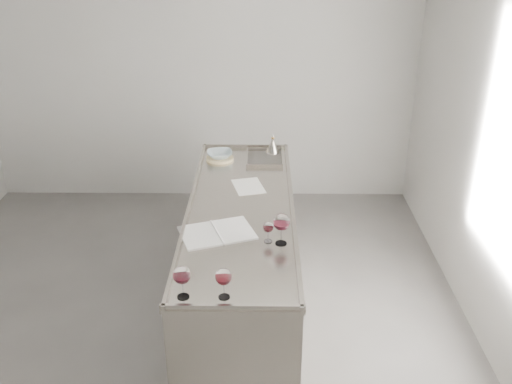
{
  "coord_description": "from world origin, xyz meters",
  "views": [
    {
      "loc": [
        0.65,
        -3.34,
        2.79
      ],
      "look_at": [
        0.61,
        0.39,
        1.02
      ],
      "focal_mm": 40.0,
      "sensor_mm": 36.0,
      "label": 1
    }
  ],
  "objects_px": {
    "wine_glass_small": "(268,228)",
    "ceramic_bowl": "(220,154)",
    "counter": "(241,263)",
    "notebook": "(217,233)",
    "wine_glass_middle": "(224,277)",
    "wine_glass_right": "(281,223)",
    "wine_glass_left": "(182,276)",
    "wine_funnel": "(273,147)"
  },
  "relations": [
    {
      "from": "notebook",
      "to": "wine_funnel",
      "type": "height_order",
      "value": "wine_funnel"
    },
    {
      "from": "counter",
      "to": "wine_glass_right",
      "type": "xyz_separation_m",
      "value": [
        0.27,
        -0.5,
        0.62
      ]
    },
    {
      "from": "wine_glass_left",
      "to": "wine_funnel",
      "type": "relative_size",
      "value": 1.07
    },
    {
      "from": "notebook",
      "to": "wine_funnel",
      "type": "bearing_deg",
      "value": 55.36
    },
    {
      "from": "counter",
      "to": "wine_glass_middle",
      "type": "bearing_deg",
      "value": -92.73
    },
    {
      "from": "counter",
      "to": "ceramic_bowl",
      "type": "xyz_separation_m",
      "value": [
        -0.21,
        0.91,
        0.51
      ]
    },
    {
      "from": "counter",
      "to": "wine_glass_left",
      "type": "bearing_deg",
      "value": -104.28
    },
    {
      "from": "notebook",
      "to": "wine_funnel",
      "type": "relative_size",
      "value": 3.03
    },
    {
      "from": "wine_glass_right",
      "to": "ceramic_bowl",
      "type": "distance_m",
      "value": 1.5
    },
    {
      "from": "ceramic_bowl",
      "to": "notebook",
      "type": "bearing_deg",
      "value": -86.89
    },
    {
      "from": "counter",
      "to": "wine_glass_small",
      "type": "relative_size",
      "value": 17.23
    },
    {
      "from": "wine_glass_left",
      "to": "wine_glass_right",
      "type": "xyz_separation_m",
      "value": [
        0.55,
        0.58,
        0.01
      ]
    },
    {
      "from": "wine_glass_small",
      "to": "ceramic_bowl",
      "type": "bearing_deg",
      "value": 106.19
    },
    {
      "from": "wine_glass_left",
      "to": "wine_funnel",
      "type": "bearing_deg",
      "value": 76.41
    },
    {
      "from": "counter",
      "to": "wine_glass_left",
      "type": "distance_m",
      "value": 1.27
    },
    {
      "from": "ceramic_bowl",
      "to": "wine_funnel",
      "type": "xyz_separation_m",
      "value": [
        0.46,
        0.17,
        0.01
      ]
    },
    {
      "from": "ceramic_bowl",
      "to": "wine_glass_left",
      "type": "bearing_deg",
      "value": -91.85
    },
    {
      "from": "wine_funnel",
      "to": "wine_glass_middle",
      "type": "bearing_deg",
      "value": -97.87
    },
    {
      "from": "wine_glass_left",
      "to": "wine_glass_small",
      "type": "bearing_deg",
      "value": 52.13
    },
    {
      "from": "wine_glass_middle",
      "to": "wine_glass_small",
      "type": "relative_size",
      "value": 1.28
    },
    {
      "from": "wine_glass_middle",
      "to": "notebook",
      "type": "xyz_separation_m",
      "value": [
        -0.09,
        0.7,
        -0.12
      ]
    },
    {
      "from": "wine_glass_small",
      "to": "notebook",
      "type": "distance_m",
      "value": 0.36
    },
    {
      "from": "wine_glass_middle",
      "to": "wine_glass_small",
      "type": "bearing_deg",
      "value": 67.89
    },
    {
      "from": "counter",
      "to": "wine_glass_right",
      "type": "bearing_deg",
      "value": -61.39
    },
    {
      "from": "wine_glass_left",
      "to": "wine_glass_middle",
      "type": "xyz_separation_m",
      "value": [
        0.22,
        0.0,
        -0.01
      ]
    },
    {
      "from": "counter",
      "to": "ceramic_bowl",
      "type": "bearing_deg",
      "value": 103.03
    },
    {
      "from": "counter",
      "to": "wine_glass_middle",
      "type": "height_order",
      "value": "wine_glass_middle"
    },
    {
      "from": "wine_glass_left",
      "to": "wine_glass_middle",
      "type": "bearing_deg",
      "value": 0.0
    },
    {
      "from": "counter",
      "to": "ceramic_bowl",
      "type": "height_order",
      "value": "ceramic_bowl"
    },
    {
      "from": "wine_glass_small",
      "to": "wine_glass_left",
      "type": "bearing_deg",
      "value": -127.87
    },
    {
      "from": "wine_glass_middle",
      "to": "wine_funnel",
      "type": "xyz_separation_m",
      "value": [
        0.3,
        2.16,
        -0.07
      ]
    },
    {
      "from": "wine_glass_left",
      "to": "ceramic_bowl",
      "type": "xyz_separation_m",
      "value": [
        0.06,
        1.99,
        -0.09
      ]
    },
    {
      "from": "wine_funnel",
      "to": "wine_glass_small",
      "type": "bearing_deg",
      "value": -91.99
    },
    {
      "from": "counter",
      "to": "wine_glass_right",
      "type": "height_order",
      "value": "wine_glass_right"
    },
    {
      "from": "counter",
      "to": "wine_glass_middle",
      "type": "relative_size",
      "value": 13.42
    },
    {
      "from": "counter",
      "to": "notebook",
      "type": "height_order",
      "value": "counter"
    },
    {
      "from": "wine_glass_middle",
      "to": "wine_glass_small",
      "type": "distance_m",
      "value": 0.65
    },
    {
      "from": "wine_glass_left",
      "to": "ceramic_bowl",
      "type": "bearing_deg",
      "value": 88.15
    },
    {
      "from": "wine_glass_left",
      "to": "notebook",
      "type": "bearing_deg",
      "value": 79.08
    },
    {
      "from": "wine_glass_middle",
      "to": "notebook",
      "type": "relative_size",
      "value": 0.33
    },
    {
      "from": "counter",
      "to": "wine_glass_middle",
      "type": "distance_m",
      "value": 1.24
    },
    {
      "from": "wine_glass_middle",
      "to": "ceramic_bowl",
      "type": "xyz_separation_m",
      "value": [
        -0.16,
        1.99,
        -0.08
      ]
    }
  ]
}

